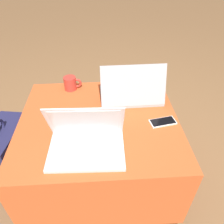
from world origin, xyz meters
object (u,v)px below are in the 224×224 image
object	(u,v)px
cell_phone	(163,122)
backpack	(10,156)
laptop_far	(131,92)
coffee_mug	(71,83)
laptop_near	(86,140)

from	to	relation	value
cell_phone	backpack	distance (m)	0.96
laptop_far	cell_phone	world-z (taller)	laptop_far
cell_phone	coffee_mug	xyz separation A→B (m)	(-0.52, 0.37, 0.04)
cell_phone	coffee_mug	world-z (taller)	coffee_mug
cell_phone	coffee_mug	distance (m)	0.64
laptop_near	cell_phone	bearing A→B (deg)	22.73
laptop_far	coffee_mug	bearing A→B (deg)	-21.72
backpack	coffee_mug	size ratio (longest dim) A/B	4.23
laptop_near	coffee_mug	world-z (taller)	laptop_near
cell_phone	laptop_near	bearing A→B (deg)	100.27
laptop_far	backpack	bearing A→B (deg)	10.72
laptop_near	cell_phone	world-z (taller)	laptop_near
laptop_far	cell_phone	distance (m)	0.27
laptop_near	laptop_far	distance (m)	0.46
backpack	laptop_far	bearing A→B (deg)	110.91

